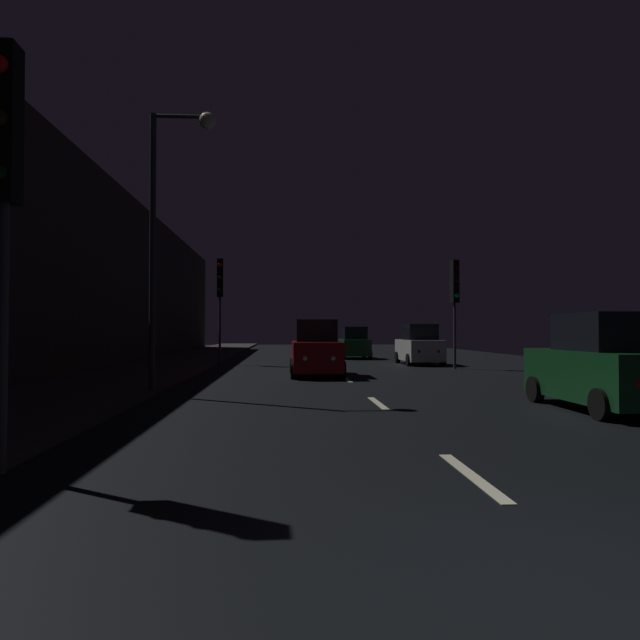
# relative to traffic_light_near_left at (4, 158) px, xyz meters

# --- Properties ---
(ground) EXTENTS (27.77, 84.00, 0.02)m
(ground) POSITION_rel_traffic_light_near_left_xyz_m (5.48, 21.05, -3.73)
(ground) COLOR black
(sidewalk_left) EXTENTS (4.40, 84.00, 0.15)m
(sidewalk_left) POSITION_rel_traffic_light_near_left_xyz_m (-2.20, 21.05, -3.65)
(sidewalk_left) COLOR #33302D
(sidewalk_left) RESTS_ON ground
(building_facade_left) EXTENTS (0.80, 63.00, 8.56)m
(building_facade_left) POSITION_rel_traffic_light_near_left_xyz_m (-4.80, 17.55, 0.56)
(building_facade_left) COLOR #2D2B28
(building_facade_left) RESTS_ON ground
(lane_centerline) EXTENTS (0.16, 23.77, 0.01)m
(lane_centerline) POSITION_rel_traffic_light_near_left_xyz_m (5.48, 9.86, -3.71)
(lane_centerline) COLOR beige
(lane_centerline) RESTS_ON ground
(traffic_light_near_left) EXTENTS (0.32, 0.46, 5.10)m
(traffic_light_near_left) POSITION_rel_traffic_light_near_left_xyz_m (0.00, 0.00, 0.00)
(traffic_light_near_left) COLOR #38383A
(traffic_light_near_left) RESTS_ON ground
(traffic_light_far_right) EXTENTS (0.38, 0.48, 4.83)m
(traffic_light_far_right) POSITION_rel_traffic_light_near_left_xyz_m (10.87, 17.85, -0.22)
(traffic_light_far_right) COLOR #38383A
(traffic_light_far_right) RESTS_ON ground
(traffic_light_far_left) EXTENTS (0.33, 0.47, 5.29)m
(traffic_light_far_left) POSITION_rel_traffic_light_near_left_xyz_m (0.10, 21.74, 0.16)
(traffic_light_far_left) COLOR #38383A
(traffic_light_far_left) RESTS_ON ground
(streetlamp_overhead) EXTENTS (1.70, 0.44, 7.42)m
(streetlamp_overhead) POSITION_rel_traffic_light_near_left_xyz_m (0.35, 8.05, 1.17)
(streetlamp_overhead) COLOR #2D2D30
(streetlamp_overhead) RESTS_ON ground
(car_approaching_headlights) EXTENTS (1.92, 4.16, 2.09)m
(car_approaching_headlights) POSITION_rel_traffic_light_near_left_xyz_m (4.50, 14.36, -2.76)
(car_approaching_headlights) COLOR maroon
(car_approaching_headlights) RESTS_ON ground
(car_parked_right_near) EXTENTS (1.88, 4.08, 2.05)m
(car_parked_right_near) POSITION_rel_traffic_light_near_left_xyz_m (10.07, 4.73, -2.78)
(car_parked_right_near) COLOR #0F3819
(car_parked_right_near) RESTS_ON ground
(car_parked_right_far) EXTENTS (1.85, 4.00, 2.02)m
(car_parked_right_far) POSITION_rel_traffic_light_near_left_xyz_m (10.07, 21.22, -2.80)
(car_parked_right_far) COLOR silver
(car_parked_right_far) RESTS_ON ground
(car_distant_taillights) EXTENTS (1.77, 3.84, 1.93)m
(car_distant_taillights) POSITION_rel_traffic_light_near_left_xyz_m (7.58, 27.60, -2.84)
(car_distant_taillights) COLOR #0F3819
(car_distant_taillights) RESTS_ON ground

